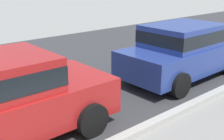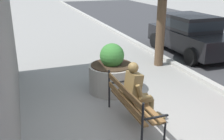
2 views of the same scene
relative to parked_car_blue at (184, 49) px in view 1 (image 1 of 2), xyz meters
name	(u,v)px [view 1 (image 1 of 2)]	position (x,y,z in m)	size (l,w,h in m)	color
parked_car_blue	(184,49)	(0.00, 0.00, 0.00)	(4.10, 1.93, 1.56)	navy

